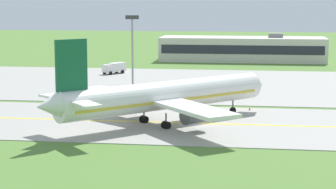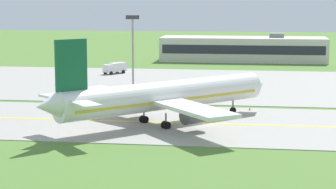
% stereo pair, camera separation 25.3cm
% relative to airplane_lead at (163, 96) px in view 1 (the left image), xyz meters
% --- Properties ---
extents(ground_plane, '(500.00, 500.00, 0.00)m').
position_rel_airplane_lead_xyz_m(ground_plane, '(5.82, 1.27, -4.13)').
color(ground_plane, '#517A33').
extents(taxiway_strip, '(240.00, 28.00, 0.10)m').
position_rel_airplane_lead_xyz_m(taxiway_strip, '(5.82, 1.27, -4.08)').
color(taxiway_strip, '#9E9B93').
rests_on(taxiway_strip, ground).
extents(apron_pad, '(140.00, 52.00, 0.10)m').
position_rel_airplane_lead_xyz_m(apron_pad, '(15.82, 43.27, -4.08)').
color(apron_pad, '#9E9B93').
rests_on(apron_pad, ground).
extents(taxiway_centreline, '(220.00, 0.60, 0.01)m').
position_rel_airplane_lead_xyz_m(taxiway_centreline, '(5.82, 1.27, -4.03)').
color(taxiway_centreline, yellow).
rests_on(taxiway_centreline, taxiway_strip).
extents(airplane_lead, '(30.97, 31.49, 12.70)m').
position_rel_airplane_lead_xyz_m(airplane_lead, '(0.00, 0.00, 0.00)').
color(airplane_lead, white).
rests_on(airplane_lead, ground).
extents(service_truck_fuel, '(5.05, 6.12, 2.60)m').
position_rel_airplane_lead_xyz_m(service_truck_fuel, '(-20.38, 58.12, -2.60)').
color(service_truck_fuel, silver).
rests_on(service_truck_fuel, ground).
extents(terminal_building, '(46.37, 13.12, 7.96)m').
position_rel_airplane_lead_xyz_m(terminal_building, '(8.74, 93.64, -0.73)').
color(terminal_building, beige).
rests_on(terminal_building, ground).
extents(apron_light_mast, '(2.40, 0.50, 14.70)m').
position_rel_airplane_lead_xyz_m(apron_light_mast, '(-9.50, 25.70, 5.19)').
color(apron_light_mast, gray).
rests_on(apron_light_mast, ground).
extents(traffic_cone_mid_edge, '(0.44, 0.44, 0.60)m').
position_rel_airplane_lead_xyz_m(traffic_cone_mid_edge, '(11.95, 13.04, -3.83)').
color(traffic_cone_mid_edge, orange).
rests_on(traffic_cone_mid_edge, ground).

